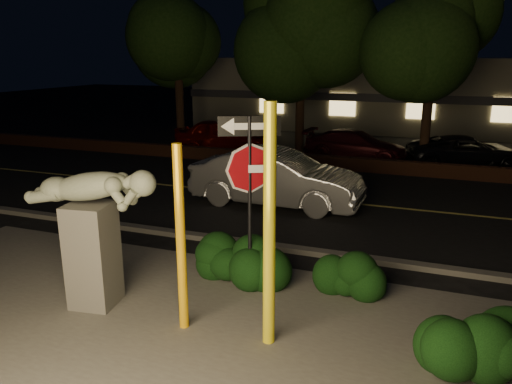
# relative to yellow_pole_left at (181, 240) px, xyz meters

# --- Properties ---
(ground) EXTENTS (90.00, 90.00, 0.00)m
(ground) POSITION_rel_yellow_pole_left_xyz_m (0.51, 10.71, -1.47)
(ground) COLOR black
(ground) RESTS_ON ground
(patio) EXTENTS (14.00, 6.00, 0.02)m
(patio) POSITION_rel_yellow_pole_left_xyz_m (0.51, -0.29, -1.46)
(patio) COLOR #4C4944
(patio) RESTS_ON ground
(road) EXTENTS (80.00, 8.00, 0.01)m
(road) POSITION_rel_yellow_pole_left_xyz_m (0.51, 7.71, -1.47)
(road) COLOR black
(road) RESTS_ON ground
(lane_marking) EXTENTS (80.00, 0.12, 0.00)m
(lane_marking) POSITION_rel_yellow_pole_left_xyz_m (0.51, 7.71, -1.46)
(lane_marking) COLOR #B7A749
(lane_marking) RESTS_ON road
(curb) EXTENTS (80.00, 0.25, 0.12)m
(curb) POSITION_rel_yellow_pole_left_xyz_m (0.51, 3.61, -1.41)
(curb) COLOR #4C4944
(curb) RESTS_ON ground
(brick_wall) EXTENTS (40.00, 0.35, 0.50)m
(brick_wall) POSITION_rel_yellow_pole_left_xyz_m (0.51, 12.01, -1.22)
(brick_wall) COLOR #492517
(brick_wall) RESTS_ON ground
(parking_lot) EXTENTS (40.00, 12.00, 0.01)m
(parking_lot) POSITION_rel_yellow_pole_left_xyz_m (0.51, 17.71, -1.47)
(parking_lot) COLOR black
(parking_lot) RESTS_ON ground
(building) EXTENTS (22.00, 10.20, 4.00)m
(building) POSITION_rel_yellow_pole_left_xyz_m (0.51, 25.70, 0.53)
(building) COLOR gray
(building) RESTS_ON ground
(tree_far_a) EXTENTS (4.60, 4.60, 7.43)m
(tree_far_a) POSITION_rel_yellow_pole_left_xyz_m (-7.49, 13.71, 3.87)
(tree_far_a) COLOR black
(tree_far_a) RESTS_ON ground
(tree_far_b) EXTENTS (5.20, 5.20, 8.41)m
(tree_far_b) POSITION_rel_yellow_pole_left_xyz_m (-1.99, 13.91, 4.58)
(tree_far_b) COLOR black
(tree_far_b) RESTS_ON ground
(tree_far_c) EXTENTS (4.80, 4.80, 7.84)m
(tree_far_c) POSITION_rel_yellow_pole_left_xyz_m (3.01, 13.51, 4.19)
(tree_far_c) COLOR black
(tree_far_c) RESTS_ON ground
(yellow_pole_left) EXTENTS (0.15, 0.15, 2.95)m
(yellow_pole_left) POSITION_rel_yellow_pole_left_xyz_m (0.00, 0.00, 0.00)
(yellow_pole_left) COLOR #FFB610
(yellow_pole_left) RESTS_ON ground
(yellow_pole_right) EXTENTS (0.18, 0.18, 3.58)m
(yellow_pole_right) POSITION_rel_yellow_pole_left_xyz_m (1.39, 0.06, 0.32)
(yellow_pole_right) COLOR yellow
(yellow_pole_right) RESTS_ON ground
(signpost) EXTENTS (0.99, 0.48, 3.17)m
(signpost) POSITION_rel_yellow_pole_left_xyz_m (0.48, 1.65, 0.78)
(signpost) COLOR black
(signpost) RESTS_ON ground
(sculpture) EXTENTS (2.27, 0.90, 2.42)m
(sculpture) POSITION_rel_yellow_pole_left_xyz_m (-1.74, 0.16, 0.02)
(sculpture) COLOR #4C4944
(sculpture) RESTS_ON ground
(hedge_center) EXTENTS (2.10, 1.14, 1.05)m
(hedge_center) POSITION_rel_yellow_pole_left_xyz_m (0.13, 1.72, -0.95)
(hedge_center) COLOR black
(hedge_center) RESTS_ON ground
(hedge_right) EXTENTS (1.68, 1.25, 0.98)m
(hedge_right) POSITION_rel_yellow_pole_left_xyz_m (2.29, 2.18, -0.98)
(hedge_right) COLOR black
(hedge_right) RESTS_ON ground
(hedge_far_right) EXTENTS (1.56, 0.99, 1.07)m
(hedge_far_right) POSITION_rel_yellow_pole_left_xyz_m (4.15, 0.28, -0.94)
(hedge_far_right) COLOR black
(hedge_far_right) RESTS_ON ground
(silver_sedan) EXTENTS (4.91, 1.87, 1.60)m
(silver_sedan) POSITION_rel_yellow_pole_left_xyz_m (-0.70, 6.85, -0.67)
(silver_sedan) COLOR silver
(silver_sedan) RESTS_ON ground
(parked_car_red) EXTENTS (4.48, 2.32, 1.46)m
(parked_car_red) POSITION_rel_yellow_pole_left_xyz_m (-5.40, 13.79, -0.75)
(parked_car_red) COLOR #6C0B05
(parked_car_red) RESTS_ON ground
(parked_car_darkred) EXTENTS (4.27, 1.92, 1.21)m
(parked_car_darkred) POSITION_rel_yellow_pole_left_xyz_m (0.36, 14.01, -0.87)
(parked_car_darkred) COLOR #430F16
(parked_car_darkred) RESTS_ON ground
(parked_car_dark) EXTENTS (4.73, 3.05, 1.21)m
(parked_car_dark) POSITION_rel_yellow_pole_left_xyz_m (4.55, 14.06, -0.87)
(parked_car_dark) COLOR black
(parked_car_dark) RESTS_ON ground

